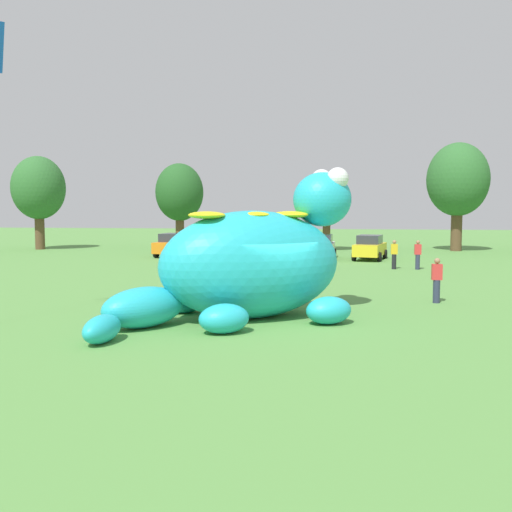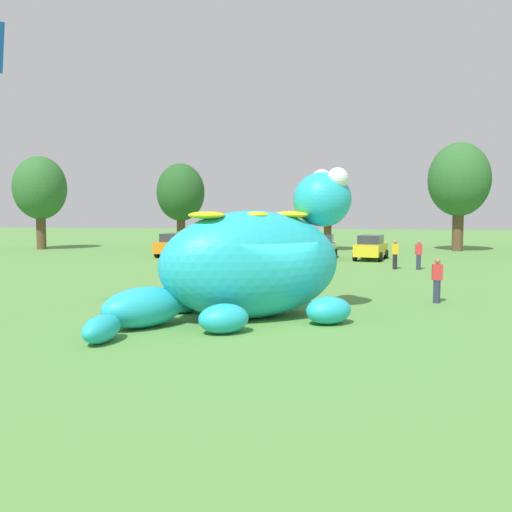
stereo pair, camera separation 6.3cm
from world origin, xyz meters
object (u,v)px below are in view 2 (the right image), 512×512
car_white (322,247)px  car_yellow (371,247)px  spectator_mid_field (295,267)px  car_orange (175,245)px  car_blue (268,247)px  spectator_near_inflatable (437,281)px  car_green (220,247)px  spectator_wandering (419,255)px  giant_inflatable_creature (252,263)px  spectator_by_cars (395,255)px

car_white → car_yellow: 3.39m
spectator_mid_field → car_white: bearing=86.1°
car_orange → car_blue: same height
car_blue → car_white: size_ratio=1.04×
car_white → car_yellow: bearing=-7.5°
car_orange → car_blue: 7.12m
car_white → spectator_near_inflatable: car_white is taller
car_green → car_yellow: (10.52, 0.58, 0.00)m
car_blue → car_yellow: bearing=1.2°
car_orange → spectator_near_inflatable: car_orange is taller
car_yellow → spectator_near_inflatable: (1.29, -18.14, -0.01)m
car_yellow → spectator_wandering: bearing=-68.9°
spectator_near_inflatable → car_yellow: bearing=94.1°
spectator_mid_field → car_green: bearing=114.8°
giant_inflatable_creature → car_yellow: 22.62m
car_green → spectator_mid_field: bearing=-65.2°
car_white → spectator_wandering: car_white is taller
car_blue → car_white: 3.86m
car_blue → spectator_wandering: car_blue is taller
giant_inflatable_creature → spectator_near_inflatable: 7.64m
car_green → car_yellow: size_ratio=0.95×
car_white → spectator_near_inflatable: 19.16m
car_green → spectator_near_inflatable: car_green is taller
car_blue → spectator_mid_field: (2.84, -13.82, -0.01)m
car_orange → spectator_by_cars: car_orange is taller
giant_inflatable_creature → spectator_mid_field: (0.90, 8.02, -0.96)m
spectator_near_inflatable → spectator_by_cars: bearing=91.4°
giant_inflatable_creature → car_yellow: giant_inflatable_creature is taller
giant_inflatable_creature → spectator_by_cars: bearing=68.6°
car_yellow → spectator_mid_field: car_yellow is taller
car_orange → car_blue: size_ratio=0.98×
car_yellow → spectator_mid_field: 14.62m
car_blue → spectator_mid_field: 14.11m
giant_inflatable_creature → car_green: 22.07m
car_white → spectator_by_cars: bearing=-56.1°
car_yellow → spectator_by_cars: bearing=-80.6°
spectator_mid_field → car_yellow: bearing=72.7°
giant_inflatable_creature → car_yellow: size_ratio=1.88×
car_orange → car_yellow: bearing=-3.4°
car_blue → spectator_by_cars: bearing=-35.8°
spectator_by_cars → car_orange: bearing=155.6°
giant_inflatable_creature → spectator_by_cars: (6.24, 15.94, -0.96)m
giant_inflatable_creature → spectator_by_cars: size_ratio=4.83×
car_yellow → giant_inflatable_creature: bearing=-103.4°
giant_inflatable_creature → car_orange: giant_inflatable_creature is taller
car_orange → car_blue: (7.05, -1.00, 0.00)m
car_orange → giant_inflatable_creature: bearing=-68.5°
car_orange → spectator_mid_field: size_ratio=2.51×
car_blue → spectator_wandering: size_ratio=2.55×
car_yellow → spectator_near_inflatable: bearing=-85.9°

